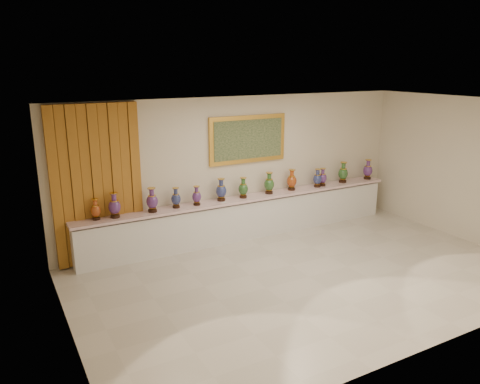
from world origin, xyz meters
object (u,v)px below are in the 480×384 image
object	(u,v)px
vase_0	(96,210)
vase_2	(152,201)
counter	(246,218)
vase_1	(115,206)

from	to	relation	value
vase_0	vase_2	xyz separation A→B (m)	(1.05, -0.05, 0.04)
counter	vase_1	xyz separation A→B (m)	(-2.79, -0.04, 0.68)
counter	vase_0	size ratio (longest dim) A/B	18.43
counter	vase_2	distance (m)	2.19
vase_0	vase_2	world-z (taller)	vase_2
vase_2	vase_1	bearing A→B (deg)	179.69
vase_1	vase_2	distance (m)	0.71
vase_0	vase_1	world-z (taller)	vase_1
counter	vase_2	world-z (taller)	vase_2
vase_0	vase_1	size ratio (longest dim) A/B	0.83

